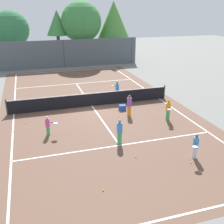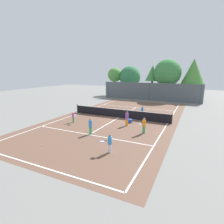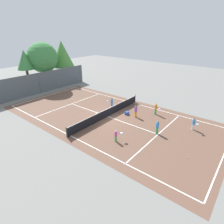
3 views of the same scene
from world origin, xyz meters
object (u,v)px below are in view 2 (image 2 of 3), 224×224
object	(u,v)px
player_2	(144,125)
tennis_ball_9	(76,116)
player_0	(142,111)
player_5	(73,117)
tennis_ball_1	(150,104)
tennis_ball_2	(65,118)
tennis_ball_5	(101,153)
tennis_ball_7	(163,117)
ball_crate	(130,121)
player_1	(127,118)
tennis_ball_6	(171,109)
tennis_ball_3	(111,111)
tennis_ball_4	(83,141)
tennis_ball_8	(41,145)
player_3	(109,143)
tennis_ball_0	(142,121)
player_4	(90,126)

from	to	relation	value
player_2	tennis_ball_9	world-z (taller)	player_2
player_0	player_5	world-z (taller)	player_0
tennis_ball_1	tennis_ball_2	xyz separation A→B (m)	(-6.50, -13.49, 0.00)
tennis_ball_5	tennis_ball_7	bearing A→B (deg)	80.24
player_5	ball_crate	bearing A→B (deg)	25.20
player_2	player_5	distance (m)	7.58
ball_crate	player_1	bearing A→B (deg)	-85.95
tennis_ball_5	tennis_ball_6	size ratio (longest dim) A/B	1.00
tennis_ball_3	tennis_ball_9	bearing A→B (deg)	-121.38
ball_crate	tennis_ball_4	bearing A→B (deg)	-103.44
tennis_ball_6	tennis_ball_5	bearing A→B (deg)	-97.45
tennis_ball_4	tennis_ball_5	xyz separation A→B (m)	(2.31, -1.28, 0.00)
tennis_ball_6	tennis_ball_3	bearing A→B (deg)	-143.73
tennis_ball_9	tennis_ball_2	bearing A→B (deg)	-120.04
tennis_ball_6	tennis_ball_8	world-z (taller)	same
tennis_ball_1	tennis_ball_9	world-z (taller)	same
tennis_ball_2	tennis_ball_9	world-z (taller)	same
tennis_ball_7	tennis_ball_4	bearing A→B (deg)	-113.02
tennis_ball_6	tennis_ball_7	world-z (taller)	same
tennis_ball_9	tennis_ball_6	bearing A→B (deg)	44.39
player_3	tennis_ball_7	bearing A→B (deg)	81.99
tennis_ball_6	tennis_ball_9	world-z (taller)	same
player_2	tennis_ball_0	xyz separation A→B (m)	(-1.25, 3.64, -0.68)
ball_crate	tennis_ball_6	xyz separation A→B (m)	(2.97, 9.04, -0.15)
player_0	tennis_ball_6	bearing A→B (deg)	68.52
tennis_ball_0	tennis_ball_4	bearing A→B (deg)	-108.49
player_5	tennis_ball_7	world-z (taller)	player_5
player_1	tennis_ball_9	xyz separation A→B (m)	(-6.76, 0.75, -0.71)
tennis_ball_0	tennis_ball_8	size ratio (longest dim) A/B	1.00
tennis_ball_1	tennis_ball_5	size ratio (longest dim) A/B	1.00
tennis_ball_0	ball_crate	bearing A→B (deg)	-132.84
player_4	tennis_ball_6	distance (m)	14.66
tennis_ball_3	player_0	bearing A→B (deg)	-13.89
tennis_ball_0	tennis_ball_2	world-z (taller)	same
player_2	tennis_ball_3	world-z (taller)	player_2
tennis_ball_0	tennis_ball_1	bearing A→B (deg)	99.45
player_2	tennis_ball_0	bearing A→B (deg)	108.94
player_3	tennis_ball_9	xyz separation A→B (m)	(-7.87, 6.86, -0.63)
tennis_ball_2	tennis_ball_9	bearing A→B (deg)	59.96
player_1	tennis_ball_4	world-z (taller)	player_1
player_1	player_2	xyz separation A→B (m)	(2.12, -1.47, -0.03)
ball_crate	player_0	bearing A→B (deg)	79.76
player_3	tennis_ball_2	bearing A→B (deg)	146.38
player_0	tennis_ball_2	size ratio (longest dim) A/B	19.98
player_2	player_1	bearing A→B (deg)	145.35
tennis_ball_8	tennis_ball_1	bearing A→B (deg)	81.86
player_2	player_5	size ratio (longest dim) A/B	1.20
tennis_ball_8	player_2	bearing A→B (deg)	44.18
tennis_ball_7	tennis_ball_6	bearing A→B (deg)	87.45
player_2	tennis_ball_0	world-z (taller)	player_2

